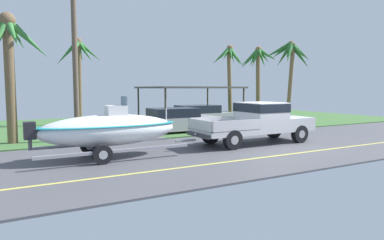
{
  "coord_description": "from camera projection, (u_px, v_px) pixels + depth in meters",
  "views": [
    {
      "loc": [
        -10.25,
        -11.2,
        2.48
      ],
      "look_at": [
        -2.93,
        2.08,
        1.07
      ],
      "focal_mm": 32.17,
      "sensor_mm": 36.0,
      "label": 1
    }
  ],
  "objects": [
    {
      "name": "parked_sedan_near",
      "position": [
        200.0,
        116.0,
        22.37
      ],
      "size": [
        4.73,
        1.83,
        1.38
      ],
      "color": "#99999E",
      "rests_on": "ground"
    },
    {
      "name": "ground",
      "position": [
        185.0,
        127.0,
        22.24
      ],
      "size": [
        36.0,
        22.0,
        0.11
      ],
      "color": "#4C4C51"
    },
    {
      "name": "palm_tree_far_left",
      "position": [
        9.0,
        51.0,
        14.78
      ],
      "size": [
        3.54,
        2.61,
        5.72
      ],
      "color": "brown",
      "rests_on": "ground"
    },
    {
      "name": "boat_on_trailer",
      "position": [
        109.0,
        130.0,
        12.24
      ],
      "size": [
        6.29,
        2.21,
        2.19
      ],
      "color": "gray",
      "rests_on": "ground"
    },
    {
      "name": "palm_tree_near_right",
      "position": [
        290.0,
        57.0,
        24.6
      ],
      "size": [
        3.31,
        3.03,
        5.85
      ],
      "color": "brown",
      "rests_on": "ground"
    },
    {
      "name": "parked_sedan_far",
      "position": [
        176.0,
        121.0,
        19.09
      ],
      "size": [
        4.56,
        1.94,
        1.38
      ],
      "color": "#99999E",
      "rests_on": "ground"
    },
    {
      "name": "utility_pole",
      "position": [
        75.0,
        59.0,
        15.55
      ],
      "size": [
        0.24,
        1.8,
        7.32
      ],
      "color": "brown",
      "rests_on": "ground"
    },
    {
      "name": "palm_tree_near_left",
      "position": [
        230.0,
        62.0,
        30.59
      ],
      "size": [
        3.23,
        3.01,
        6.31
      ],
      "color": "brown",
      "rests_on": "ground"
    },
    {
      "name": "palm_tree_mid",
      "position": [
        258.0,
        63.0,
        28.46
      ],
      "size": [
        3.08,
        3.05,
        5.93
      ],
      "color": "brown",
      "rests_on": "ground"
    },
    {
      "name": "palm_tree_far_right",
      "position": [
        78.0,
        59.0,
        22.51
      ],
      "size": [
        3.04,
        3.06,
        5.77
      ],
      "color": "brown",
      "rests_on": "ground"
    },
    {
      "name": "carport_awning",
      "position": [
        190.0,
        88.0,
        27.8
      ],
      "size": [
        7.27,
        5.95,
        2.6
      ],
      "color": "#4C4238",
      "rests_on": "ground"
    },
    {
      "name": "pickup_truck_towing",
      "position": [
        260.0,
        120.0,
        15.56
      ],
      "size": [
        5.9,
        2.0,
        1.84
      ],
      "color": "silver",
      "rests_on": "ground"
    }
  ]
}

